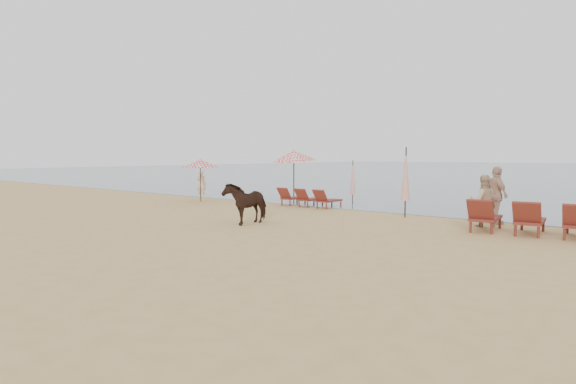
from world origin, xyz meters
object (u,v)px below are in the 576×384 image
at_px(cow, 246,203).
at_px(beachgoer_left, 202,184).
at_px(lounger_cluster_right, 553,220).
at_px(beachgoer_right_a, 483,201).
at_px(umbrella_open_left_a, 200,163).
at_px(umbrella_open_left_b, 294,156).
at_px(umbrella_closed_left, 353,178).
at_px(umbrella_closed_right, 406,174).
at_px(lounger_cluster_left, 308,198).
at_px(beachgoer_right_b, 496,195).

height_order(cow, beachgoer_left, beachgoer_left).
relative_size(lounger_cluster_right, beachgoer_right_a, 2.72).
bearing_deg(umbrella_open_left_a, umbrella_open_left_b, 51.07).
relative_size(umbrella_open_left_a, umbrella_closed_left, 1.01).
relative_size(umbrella_open_left_b, umbrella_closed_left, 1.26).
height_order(umbrella_closed_right, beachgoer_left, umbrella_closed_right).
distance_m(lounger_cluster_right, umbrella_open_left_b, 12.64).
xyz_separation_m(umbrella_closed_right, cow, (-3.53, -4.90, -0.91)).
xyz_separation_m(cow, beachgoer_left, (-8.79, 5.59, 0.06)).
bearing_deg(lounger_cluster_left, umbrella_closed_left, 54.16).
xyz_separation_m(umbrella_open_left_b, umbrella_closed_left, (3.05, 0.56, -1.01)).
height_order(lounger_cluster_left, cow, cow).
distance_m(umbrella_open_left_a, umbrella_open_left_b, 4.72).
xyz_separation_m(beachgoer_left, beachgoer_right_a, (15.30, -1.22, 0.08)).
bearing_deg(umbrella_open_left_a, lounger_cluster_right, 14.15).
xyz_separation_m(umbrella_open_left_b, umbrella_closed_right, (6.86, -1.92, -0.68)).
distance_m(umbrella_open_left_a, beachgoer_right_b, 13.96).
bearing_deg(beachgoer_right_a, umbrella_open_left_a, -32.96).
relative_size(lounger_cluster_left, cow, 1.56).
relative_size(lounger_cluster_right, beachgoer_left, 3.00).
bearing_deg(beachgoer_right_b, umbrella_closed_left, 24.38).
relative_size(umbrella_closed_right, cow, 1.56).
bearing_deg(beachgoer_right_b, cow, 79.59).
xyz_separation_m(lounger_cluster_left, umbrella_open_left_a, (-5.65, -1.47, 1.52)).
xyz_separation_m(umbrella_closed_left, umbrella_closed_right, (3.81, -2.48, 0.32)).
relative_size(umbrella_open_left_b, beachgoer_left, 1.74).
relative_size(beachgoer_left, beachgoer_right_a, 0.91).
bearing_deg(lounger_cluster_left, umbrella_open_left_a, -165.23).
bearing_deg(beachgoer_right_a, lounger_cluster_left, -42.72).
xyz_separation_m(lounger_cluster_left, umbrella_open_left_b, (-1.78, 1.19, 1.91)).
relative_size(lounger_cluster_left, beachgoer_left, 1.71).
distance_m(lounger_cluster_left, beachgoer_right_a, 8.17).
xyz_separation_m(umbrella_open_left_a, beachgoer_left, (-1.59, 1.44, -1.15)).
distance_m(beachgoer_left, beachgoer_right_b, 15.48).
height_order(umbrella_closed_left, cow, umbrella_closed_left).
bearing_deg(umbrella_closed_left, beachgoer_right_b, -17.23).
height_order(umbrella_open_left_b, beachgoer_left, umbrella_open_left_b).
bearing_deg(umbrella_open_left_b, lounger_cluster_right, 2.70).
bearing_deg(beachgoer_right_b, umbrella_open_left_a, 45.98).
xyz_separation_m(umbrella_open_left_a, umbrella_closed_right, (10.73, 0.74, -0.30)).
distance_m(umbrella_open_left_a, beachgoer_left, 2.43).
bearing_deg(umbrella_open_left_b, umbrella_closed_left, 28.46).
bearing_deg(umbrella_closed_left, umbrella_open_left_a, -155.05).
bearing_deg(lounger_cluster_right, cow, -164.37).
xyz_separation_m(lounger_cluster_left, beachgoer_right_b, (8.24, -0.41, 0.58)).
bearing_deg(cow, beachgoer_right_b, 34.59).
xyz_separation_m(lounger_cluster_left, cow, (1.55, -5.63, 0.31)).
distance_m(umbrella_open_left_b, beachgoer_right_b, 10.23).
xyz_separation_m(umbrella_closed_right, beachgoer_right_a, (2.98, -0.53, -0.78)).
xyz_separation_m(umbrella_open_left_b, beachgoer_right_a, (9.84, -2.45, -1.46)).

